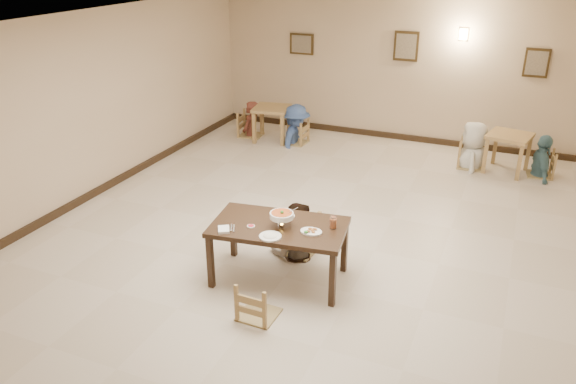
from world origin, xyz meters
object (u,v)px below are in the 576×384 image
at_px(bg_diner_d, 547,135).
at_px(drink_glass, 333,223).
at_px(main_table, 279,231).
at_px(chair_far, 299,217).
at_px(chair_near, 258,282).
at_px(bg_chair_ll, 250,113).
at_px(bg_chair_rl, 474,141).
at_px(bg_diner_c, 477,122).
at_px(bg_diner_a, 250,101).
at_px(bg_chair_rr, 544,152).
at_px(curry_warmer, 282,215).
at_px(bg_table_left, 272,113).
at_px(bg_table_right, 509,141).
at_px(bg_diner_b, 296,105).
at_px(main_diner, 296,204).
at_px(bg_chair_lr, 296,121).

bearing_deg(bg_diner_d, drink_glass, 140.55).
height_order(main_table, chair_far, chair_far).
distance_m(main_table, drink_glass, 0.68).
distance_m(chair_near, drink_glass, 1.19).
xyz_separation_m(bg_chair_ll, bg_chair_rl, (4.73, -0.05, 0.00)).
relative_size(main_table, bg_diner_c, 0.98).
relative_size(bg_chair_ll, bg_diner_a, 0.67).
xyz_separation_m(bg_chair_rl, bg_diner_d, (1.22, 0.04, 0.26)).
relative_size(bg_chair_rr, bg_diner_c, 0.52).
relative_size(chair_far, curry_warmer, 3.17).
bearing_deg(bg_table_left, bg_diner_c, 0.38).
bearing_deg(bg_diner_d, bg_table_right, 80.06).
bearing_deg(bg_diner_d, bg_diner_c, 78.37).
height_order(bg_table_right, bg_diner_c, bg_diner_c).
bearing_deg(chair_near, curry_warmer, -85.14).
distance_m(main_table, chair_near, 0.85).
height_order(main_table, bg_chair_ll, bg_chair_ll).
bearing_deg(bg_chair_rr, bg_diner_b, -95.33).
xyz_separation_m(main_diner, bg_diner_a, (-2.88, 4.41, 0.02)).
bearing_deg(chair_far, bg_chair_lr, 118.63).
bearing_deg(bg_chair_ll, chair_far, -152.83).
bearing_deg(bg_table_left, bg_chair_lr, 1.85).
bearing_deg(bg_chair_lr, bg_table_left, -84.85).
bearing_deg(curry_warmer, bg_chair_rr, 59.74).
relative_size(chair_far, bg_table_left, 1.21).
bearing_deg(bg_chair_rl, bg_diner_b, 88.05).
bearing_deg(main_diner, bg_chair_rl, -127.69).
xyz_separation_m(curry_warmer, bg_diner_a, (-2.98, 5.10, -0.14)).
height_order(bg_diner_a, bg_diner_c, bg_diner_c).
distance_m(curry_warmer, bg_diner_c, 5.34).
bearing_deg(bg_diner_d, chair_near, 140.12).
xyz_separation_m(main_table, chair_near, (0.10, -0.81, -0.24)).
bearing_deg(bg_chair_lr, main_diner, 25.51).
distance_m(drink_glass, bg_chair_rr, 5.44).
height_order(drink_glass, bg_chair_rr, drink_glass).
height_order(drink_glass, bg_table_left, drink_glass).
height_order(bg_table_right, bg_diner_b, bg_diner_b).
distance_m(bg_chair_lr, bg_diner_b, 0.36).
distance_m(chair_far, bg_diner_d, 5.28).
relative_size(chair_near, drink_glass, 5.69).
bearing_deg(bg_chair_ll, bg_chair_rr, -96.80).
bearing_deg(bg_chair_lr, bg_diner_b, -176.71).
height_order(chair_far, bg_chair_rl, bg_chair_rl).
bearing_deg(chair_far, bg_table_right, 65.96).
xyz_separation_m(bg_table_right, bg_diner_d, (0.61, 0.04, 0.18)).
xyz_separation_m(bg_table_right, bg_chair_rl, (-0.61, -0.00, -0.07)).
bearing_deg(bg_chair_rr, bg_chair_lr, -95.33).
distance_m(main_diner, bg_diner_c, 4.73).
bearing_deg(main_diner, chair_far, -111.71).
xyz_separation_m(bg_table_left, bg_chair_rr, (5.39, 0.07, -0.14)).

